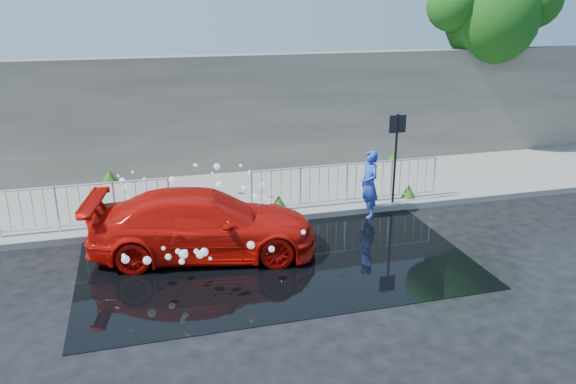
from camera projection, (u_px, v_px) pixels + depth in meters
name	position (u px, v px, depth m)	size (l,w,h in m)	color
ground	(262.00, 283.00, 10.87)	(90.00, 90.00, 0.00)	black
pavement	(222.00, 196.00, 15.41)	(30.00, 4.00, 0.15)	slate
curb	(235.00, 223.00, 13.58)	(30.00, 0.25, 0.16)	slate
retaining_wall	(208.00, 115.00, 16.82)	(30.00, 0.60, 3.50)	#59564B
puddle	(275.00, 258.00, 11.91)	(8.00, 5.00, 0.01)	black
sign_post	(396.00, 144.00, 14.18)	(0.45, 0.06, 2.50)	black
tree	(495.00, 14.00, 18.48)	(4.80, 3.06, 6.18)	#332114
railing_left	(57.00, 208.00, 12.69)	(5.05, 0.05, 1.10)	silver
railing_right	(347.00, 182.00, 14.43)	(5.05, 0.05, 1.10)	silver
weeds	(212.00, 196.00, 14.69)	(12.17, 3.93, 0.38)	#175115
water_spray	(204.00, 211.00, 12.59)	(3.62, 5.58, 1.06)	white
red_car	(204.00, 224.00, 11.89)	(1.94, 4.77, 1.39)	#C00D07
person	(370.00, 184.00, 13.94)	(0.62, 0.41, 1.71)	#2542B9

